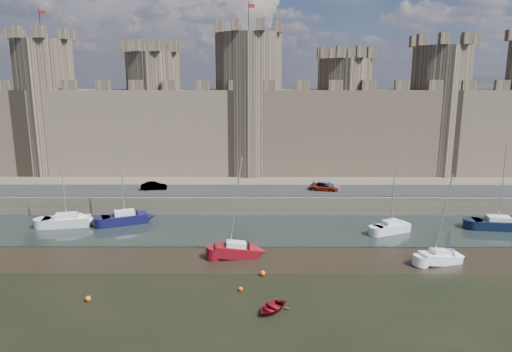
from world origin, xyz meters
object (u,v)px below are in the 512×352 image
object	(u,v)px
car_2	(327,186)
car_3	(324,187)
sailboat_1	(125,218)
sailboat_5	(440,257)
sailboat_4	(236,250)
car_1	(154,186)
sailboat_0	(67,221)
sailboat_3	(498,223)
sailboat_2	(391,227)

from	to	relation	value
car_2	car_3	distance (m)	0.68
sailboat_1	sailboat_5	size ratio (longest dim) A/B	1.20
sailboat_4	car_1	bearing A→B (deg)	115.67
sailboat_1	car_3	bearing A→B (deg)	-6.88
car_1	car_2	size ratio (longest dim) A/B	0.88
sailboat_4	sailboat_5	xyz separation A→B (m)	(20.55, -1.56, -0.09)
sailboat_0	sailboat_1	xyz separation A→B (m)	(7.02, 0.99, 0.04)
sailboat_3	sailboat_5	bearing A→B (deg)	-129.25
sailboat_4	car_3	bearing A→B (deg)	50.18
sailboat_2	sailboat_4	world-z (taller)	sailboat_4
car_3	sailboat_3	distance (m)	22.50
car_2	sailboat_3	bearing A→B (deg)	-105.20
sailboat_1	sailboat_3	distance (m)	46.68
car_1	sailboat_4	bearing A→B (deg)	-153.02
sailboat_3	sailboat_0	bearing A→B (deg)	-173.34
car_3	sailboat_4	world-z (taller)	sailboat_4
sailboat_3	sailboat_4	world-z (taller)	sailboat_4
sailboat_0	sailboat_4	bearing A→B (deg)	-34.70
car_1	sailboat_0	size ratio (longest dim) A/B	0.35
sailboat_1	sailboat_5	distance (m)	37.45
car_1	sailboat_2	size ratio (longest dim) A/B	0.37
car_1	sailboat_4	world-z (taller)	sailboat_4
car_2	car_3	world-z (taller)	car_2
sailboat_0	sailboat_1	size ratio (longest dim) A/B	0.95
car_2	car_3	bearing A→B (deg)	147.22
sailboat_4	sailboat_5	bearing A→B (deg)	-12.21
sailboat_3	sailboat_1	bearing A→B (deg)	-174.70
sailboat_3	sailboat_4	size ratio (longest dim) A/B	0.98
sailboat_1	car_1	bearing A→B (deg)	53.00
car_2	sailboat_4	size ratio (longest dim) A/B	0.39
car_3	sailboat_3	size ratio (longest dim) A/B	0.39
sailboat_2	sailboat_4	distance (m)	19.86
car_1	car_3	size ratio (longest dim) A/B	0.91
sailboat_3	sailboat_5	size ratio (longest dim) A/B	1.12
car_2	sailboat_0	size ratio (longest dim) A/B	0.39
car_2	sailboat_0	xyz separation A→B (m)	(-34.03, -9.41, -2.28)
sailboat_0	sailboat_5	size ratio (longest dim) A/B	1.14
car_1	sailboat_2	distance (m)	33.24
sailboat_1	sailboat_4	world-z (taller)	sailboat_1
sailboat_3	sailboat_2	bearing A→B (deg)	-166.58
car_2	sailboat_3	size ratio (longest dim) A/B	0.40
car_3	sailboat_5	world-z (taller)	sailboat_5
sailboat_1	sailboat_4	bearing A→B (deg)	-60.12
sailboat_2	sailboat_5	size ratio (longest dim) A/B	1.05
car_1	sailboat_5	bearing A→B (deg)	-128.55
car_1	sailboat_0	distance (m)	13.15
car_1	sailboat_5	xyz separation A→B (m)	(33.32, -20.81, -2.42)
car_2	sailboat_4	distance (m)	23.03
sailboat_4	sailboat_0	bearing A→B (deg)	147.55
sailboat_3	car_2	bearing A→B (deg)	159.93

